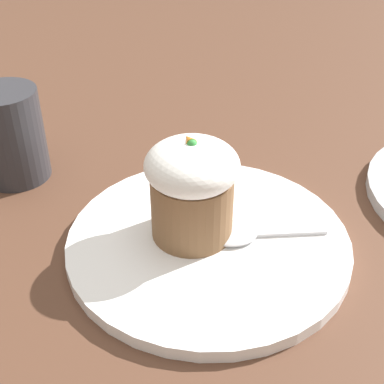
{
  "coord_description": "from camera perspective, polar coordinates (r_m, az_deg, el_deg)",
  "views": [
    {
      "loc": [
        -0.37,
        0.14,
        0.34
      ],
      "look_at": [
        0.01,
        0.01,
        0.06
      ],
      "focal_mm": 50.0,
      "sensor_mm": 36.0,
      "label": 1
    }
  ],
  "objects": [
    {
      "name": "carrot_cake",
      "position": [
        0.48,
        -0.0,
        0.52
      ],
      "size": [
        0.09,
        0.09,
        0.1
      ],
      "color": "brown",
      "rests_on": "dessert_plate"
    },
    {
      "name": "coffee_cup",
      "position": [
        0.63,
        -18.85,
        5.83
      ],
      "size": [
        0.1,
        0.07,
        0.1
      ],
      "color": "#2D2D33",
      "rests_on": "ground_plane"
    },
    {
      "name": "dessert_plate",
      "position": [
        0.51,
        1.73,
        -5.37
      ],
      "size": [
        0.27,
        0.27,
        0.01
      ],
      "color": "white",
      "rests_on": "ground_plane"
    },
    {
      "name": "ground_plane",
      "position": [
        0.52,
        1.72,
        -5.92
      ],
      "size": [
        4.0,
        4.0,
        0.0
      ],
      "primitive_type": "plane",
      "color": "#513323"
    },
    {
      "name": "spoon",
      "position": [
        0.51,
        5.27,
        -4.36
      ],
      "size": [
        0.05,
        0.12,
        0.01
      ],
      "color": "silver",
      "rests_on": "dessert_plate"
    }
  ]
}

